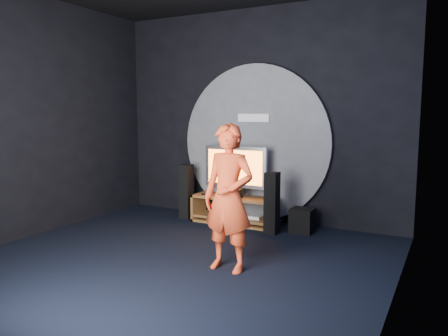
# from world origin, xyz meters

# --- Properties ---
(floor) EXTENTS (5.00, 5.00, 0.00)m
(floor) POSITION_xyz_m (0.00, 0.00, 0.00)
(floor) COLOR black
(floor) RESTS_ON ground
(back_wall) EXTENTS (5.00, 0.04, 3.50)m
(back_wall) POSITION_xyz_m (0.00, 2.50, 1.75)
(back_wall) COLOR black
(back_wall) RESTS_ON ground
(left_wall) EXTENTS (0.04, 5.00, 3.50)m
(left_wall) POSITION_xyz_m (-2.50, 0.00, 1.75)
(left_wall) COLOR black
(left_wall) RESTS_ON ground
(right_wall) EXTENTS (0.04, 5.00, 3.50)m
(right_wall) POSITION_xyz_m (2.50, 0.00, 1.75)
(right_wall) COLOR black
(right_wall) RESTS_ON ground
(wall_disc_panel) EXTENTS (2.60, 0.11, 2.60)m
(wall_disc_panel) POSITION_xyz_m (0.00, 2.44, 1.30)
(wall_disc_panel) COLOR #515156
(wall_disc_panel) RESTS_ON ground
(media_console) EXTENTS (1.37, 0.45, 0.45)m
(media_console) POSITION_xyz_m (-0.19, 2.05, 0.20)
(media_console) COLOR brown
(media_console) RESTS_ON ground
(tv) EXTENTS (1.09, 0.22, 0.81)m
(tv) POSITION_xyz_m (-0.19, 2.12, 0.90)
(tv) COLOR #A6A6AD
(tv) RESTS_ON media_console
(center_speaker) EXTENTS (0.40, 0.15, 0.15)m
(center_speaker) POSITION_xyz_m (-0.19, 1.92, 0.53)
(center_speaker) COLOR black
(center_speaker) RESTS_ON media_console
(remote) EXTENTS (0.18, 0.05, 0.02)m
(remote) POSITION_xyz_m (-0.64, 1.93, 0.46)
(remote) COLOR black
(remote) RESTS_ON media_console
(tower_speaker_left) EXTENTS (0.19, 0.21, 0.93)m
(tower_speaker_left) POSITION_xyz_m (-1.07, 2.00, 0.46)
(tower_speaker_left) COLOR black
(tower_speaker_left) RESTS_ON ground
(tower_speaker_right) EXTENTS (0.19, 0.21, 0.93)m
(tower_speaker_right) POSITION_xyz_m (0.59, 1.78, 0.46)
(tower_speaker_right) COLOR black
(tower_speaker_right) RESTS_ON ground
(subwoofer) EXTENTS (0.33, 0.33, 0.37)m
(subwoofer) POSITION_xyz_m (0.98, 2.05, 0.18)
(subwoofer) COLOR black
(subwoofer) RESTS_ON ground
(player) EXTENTS (0.63, 0.43, 1.69)m
(player) POSITION_xyz_m (0.71, 0.13, 0.84)
(player) COLOR red
(player) RESTS_ON ground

